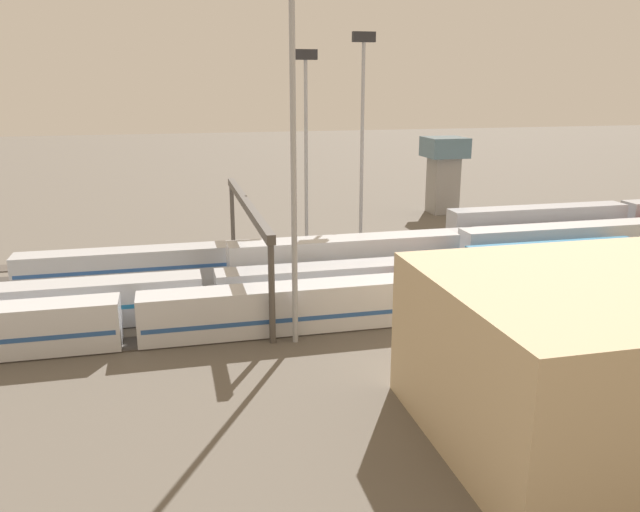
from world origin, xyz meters
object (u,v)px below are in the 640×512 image
train_on_track_1 (622,222)px  control_tower (444,169)px  signal_gantry (247,213)px  light_mast_3 (293,81)px  train_on_track_3 (562,248)px  light_mast_2 (306,120)px  train_on_track_5 (256,310)px  train_on_track_4 (319,285)px  train_on_track_2 (454,247)px  light_mast_0 (363,110)px

train_on_track_1 → control_tower: bearing=-57.5°
signal_gantry → control_tower: bearing=-138.4°
light_mast_3 → signal_gantry: bearing=-83.2°
train_on_track_3 → control_tower: 33.15m
light_mast_2 → control_tower: (-24.72, -13.91, -8.44)m
train_on_track_3 → signal_gantry: signal_gantry is taller
train_on_track_5 → control_tower: (-35.22, -42.86, 4.81)m
control_tower → light_mast_3: bearing=54.3°
train_on_track_4 → train_on_track_3: train_on_track_3 is taller
train_on_track_3 → light_mast_3: size_ratio=2.23×
train_on_track_2 → train_on_track_1: size_ratio=1.92×
train_on_track_3 → light_mast_0: bearing=-47.1°
light_mast_3 → train_on_track_3: bearing=-158.7°
light_mast_2 → control_tower: light_mast_2 is taller
light_mast_0 → signal_gantry: bearing=43.7°
light_mast_0 → signal_gantry: light_mast_0 is taller
train_on_track_2 → signal_gantry: signal_gantry is taller
train_on_track_2 → light_mast_0: (6.86, -13.27, 14.38)m
light_mast_3 → signal_gantry: light_mast_3 is taller
train_on_track_4 → light_mast_2: bearing=-99.6°
light_mast_0 → control_tower: (-17.74, -14.59, -9.57)m
light_mast_0 → train_on_track_5: bearing=58.3°
train_on_track_5 → light_mast_0: bearing=-121.7°
train_on_track_4 → train_on_track_2: size_ratio=0.73×
train_on_track_4 → train_on_track_1: train_on_track_1 is taller
train_on_track_4 → light_mast_3: bearing=63.3°
signal_gantry → control_tower: control_tower is taller
train_on_track_3 → control_tower: size_ratio=6.11×
train_on_track_4 → train_on_track_1: bearing=-160.9°
light_mast_0 → light_mast_3: size_ratio=0.80×
train_on_track_2 → train_on_track_3: bearing=153.7°
light_mast_2 → light_mast_3: bearing=76.1°
signal_gantry → train_on_track_2: bearing=-173.9°
control_tower → signal_gantry: bearing=41.6°
train_on_track_4 → control_tower: bearing=-127.2°
light_mast_2 → light_mast_3: (7.72, 31.29, 4.60)m
train_on_track_5 → light_mast_3: 18.22m
train_on_track_5 → signal_gantry: bearing=-94.6°
train_on_track_5 → control_tower: bearing=-129.4°
light_mast_0 → light_mast_3: (14.70, 30.61, 3.47)m
train_on_track_4 → train_on_track_2: same height
train_on_track_3 → train_on_track_2: bearing=-26.3°
train_on_track_4 → train_on_track_3: 28.45m
signal_gantry → light_mast_0: bearing=-136.3°
train_on_track_5 → light_mast_2: (-10.50, -28.95, 13.25)m
train_on_track_5 → train_on_track_3: train_on_track_3 is taller
control_tower → train_on_track_3: bearing=88.7°
light_mast_3 → train_on_track_1: bearing=-154.6°
train_on_track_3 → signal_gantry: 33.92m
light_mast_3 → control_tower: size_ratio=2.74×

